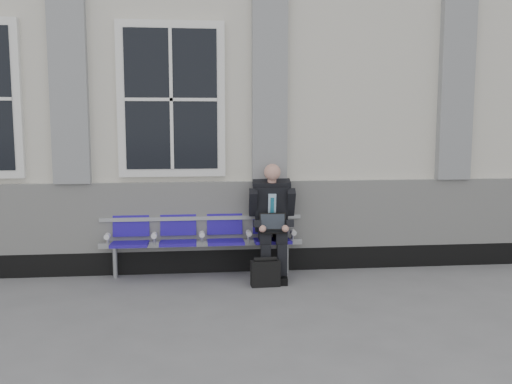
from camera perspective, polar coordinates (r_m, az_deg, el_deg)
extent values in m
plane|color=slate|center=(6.26, -11.85, -11.51)|extent=(70.00, 70.00, 0.00)
cube|color=beige|center=(9.43, -10.11, 7.74)|extent=(14.00, 4.00, 4.20)
cube|color=black|center=(7.63, -10.81, -6.91)|extent=(14.00, 0.10, 0.30)
cube|color=silver|center=(7.49, -10.92, -2.47)|extent=(14.00, 0.08, 0.90)
cube|color=gray|center=(7.51, -18.20, 9.96)|extent=(0.45, 0.14, 2.40)
cube|color=gray|center=(7.42, 1.36, 10.35)|extent=(0.45, 0.14, 2.40)
cube|color=gray|center=(8.14, 19.36, 9.67)|extent=(0.45, 0.14, 2.40)
cube|color=white|center=(7.37, -8.46, 9.12)|extent=(1.35, 0.10, 1.95)
cube|color=black|center=(7.32, -8.47, 9.14)|extent=(1.15, 0.02, 1.75)
cube|color=#9EA0A3|center=(7.37, -5.43, -5.14)|extent=(2.60, 0.07, 0.07)
cube|color=#9EA0A3|center=(7.43, -5.47, -2.61)|extent=(2.60, 0.05, 0.05)
cylinder|color=#9EA0A3|center=(7.49, -13.91, -6.89)|extent=(0.06, 0.06, 0.39)
cylinder|color=#9EA0A3|center=(7.52, 3.06, -6.64)|extent=(0.06, 0.06, 0.39)
cube|color=#1D0A97|center=(7.33, -12.50, -5.11)|extent=(0.46, 0.42, 0.07)
cube|color=#1D0A97|center=(7.49, -12.38, -2.83)|extent=(0.46, 0.10, 0.40)
cube|color=#1D0A97|center=(7.29, -7.79, -5.08)|extent=(0.46, 0.42, 0.07)
cube|color=#1D0A97|center=(7.45, -7.78, -2.78)|extent=(0.46, 0.10, 0.40)
cube|color=#1D0A97|center=(7.30, -3.06, -5.01)|extent=(0.46, 0.42, 0.07)
cube|color=#1D0A97|center=(7.46, -3.16, -2.72)|extent=(0.46, 0.10, 0.40)
cube|color=#1D0A97|center=(7.36, 1.63, -4.91)|extent=(0.46, 0.42, 0.07)
cube|color=#1D0A97|center=(7.51, 1.42, -2.63)|extent=(0.46, 0.10, 0.40)
cylinder|color=white|center=(7.38, -14.66, -4.31)|extent=(0.07, 0.12, 0.07)
cylinder|color=white|center=(7.32, -10.15, -4.28)|extent=(0.07, 0.12, 0.07)
cylinder|color=white|center=(7.30, -5.44, -4.23)|extent=(0.07, 0.12, 0.07)
cylinder|color=white|center=(7.33, -0.73, -4.15)|extent=(0.07, 0.12, 0.07)
cylinder|color=white|center=(7.41, 3.75, -4.04)|extent=(0.07, 0.12, 0.07)
cube|color=black|center=(7.08, 1.01, -8.77)|extent=(0.12, 0.27, 0.09)
cube|color=black|center=(7.09, 2.64, -8.74)|extent=(0.12, 0.27, 0.09)
cube|color=black|center=(7.08, 0.98, -7.08)|extent=(0.13, 0.14, 0.47)
cube|color=black|center=(7.10, 2.61, -7.06)|extent=(0.13, 0.14, 0.47)
cube|color=black|center=(7.23, 0.86, -4.39)|extent=(0.17, 0.46, 0.14)
cube|color=black|center=(7.25, 2.45, -4.37)|extent=(0.17, 0.46, 0.14)
cube|color=black|center=(7.38, 1.54, -1.55)|extent=(0.44, 0.36, 0.63)
cube|color=silver|center=(7.26, 1.62, -1.53)|extent=(0.11, 0.10, 0.36)
cube|color=teal|center=(7.25, 1.62, -1.70)|extent=(0.05, 0.08, 0.30)
cube|color=black|center=(7.31, 1.57, 0.75)|extent=(0.49, 0.26, 0.14)
cylinder|color=tan|center=(7.25, 1.60, 1.26)|extent=(0.11, 0.11, 0.10)
sphere|color=tan|center=(7.18, 1.64, 2.00)|extent=(0.21, 0.21, 0.21)
cube|color=black|center=(7.25, -0.29, -1.06)|extent=(0.12, 0.29, 0.37)
cube|color=black|center=(7.29, 3.49, -1.03)|extent=(0.12, 0.29, 0.37)
cube|color=black|center=(7.12, 0.10, -3.18)|extent=(0.11, 0.32, 0.14)
cube|color=black|center=(7.15, 3.32, -3.14)|extent=(0.11, 0.32, 0.14)
sphere|color=tan|center=(6.99, 0.66, -3.70)|extent=(0.09, 0.09, 0.09)
sphere|color=tan|center=(7.01, 2.95, -3.68)|extent=(0.09, 0.09, 0.09)
cube|color=black|center=(7.09, 1.75, -3.97)|extent=(0.34, 0.25, 0.02)
cube|color=black|center=(7.18, 1.68, -2.97)|extent=(0.34, 0.11, 0.21)
cube|color=black|center=(7.17, 1.68, -2.98)|extent=(0.30, 0.09, 0.18)
cube|color=black|center=(6.94, 0.94, -8.14)|extent=(0.35, 0.16, 0.31)
cylinder|color=black|center=(6.90, 0.94, -6.75)|extent=(0.28, 0.07, 0.05)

